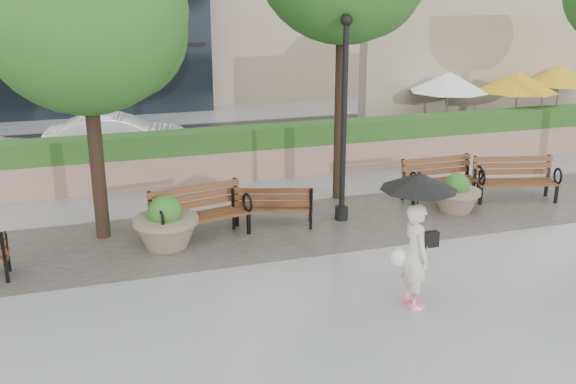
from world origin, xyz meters
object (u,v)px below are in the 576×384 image
object	(u,v)px
planter_right	(456,197)
pedestrian	(417,227)
bench_3	(440,188)
bench_4	(514,188)
bench_1	(201,224)
planter_left	(166,227)
bench_2	(272,214)
car_right	(118,137)
lamppost	(344,134)

from	to	relation	value
planter_right	pedestrian	world-z (taller)	pedestrian
bench_3	bench_4	distance (m)	1.74
bench_3	bench_4	world-z (taller)	bench_4
bench_1	bench_4	xyz separation A→B (m)	(7.53, 0.14, -0.01)
bench_3	planter_left	bearing A→B (deg)	-172.43
planter_left	planter_right	bearing A→B (deg)	0.94
bench_2	bench_4	distance (m)	5.96
bench_1	bench_4	bearing A→B (deg)	-11.48
planter_left	car_right	size ratio (longest dim) A/B	0.31
pedestrian	bench_3	bearing A→B (deg)	-31.76
bench_2	car_right	bearing A→B (deg)	-50.07
bench_3	bench_2	bearing A→B (deg)	-174.49
bench_3	lamppost	size ratio (longest dim) A/B	0.43
car_right	bench_1	bearing A→B (deg)	-165.32
car_right	pedestrian	world-z (taller)	pedestrian
bench_1	bench_2	size ratio (longest dim) A/B	1.14
bench_4	lamppost	bearing A→B (deg)	-165.51
bench_4	planter_left	distance (m)	8.26
planter_right	car_right	world-z (taller)	car_right
planter_right	bench_2	bearing A→B (deg)	174.60
bench_3	lamppost	bearing A→B (deg)	-168.77
planter_left	lamppost	distance (m)	4.14
bench_4	lamppost	world-z (taller)	lamppost
car_right	bench_4	bearing A→B (deg)	-122.85
bench_3	bench_4	bearing A→B (deg)	-21.87
bench_2	planter_right	world-z (taller)	bench_2
bench_3	car_right	world-z (taller)	car_right
bench_2	car_right	distance (m)	7.25
bench_2	planter_right	xyz separation A→B (m)	(4.20, -0.40, 0.08)
bench_1	pedestrian	distance (m)	4.78
bench_2	planter_left	bearing A→B (deg)	30.36
bench_1	pedestrian	bearing A→B (deg)	-67.66
planter_right	pedestrian	bearing A→B (deg)	-129.92
bench_1	car_right	distance (m)	7.08
planter_left	bench_4	bearing A→B (deg)	2.61
bench_4	planter_left	bearing A→B (deg)	-162.71
bench_1	pedestrian	xyz separation A→B (m)	(2.67, -3.84, 1.01)
bench_4	lamppost	distance (m)	4.71
bench_4	planter_right	bearing A→B (deg)	-156.60
bench_1	bench_3	size ratio (longest dim) A/B	1.11
bench_3	planter_left	size ratio (longest dim) A/B	1.48
lamppost	bench_3	bearing A→B (deg)	12.20
bench_2	lamppost	distance (m)	2.26
bench_2	bench_3	distance (m)	4.36
planter_right	car_right	xyz separation A→B (m)	(-6.90, 7.11, 0.32)
planter_left	planter_right	distance (m)	6.50
bench_1	bench_4	world-z (taller)	bench_1
bench_4	car_right	xyz separation A→B (m)	(-8.66, 6.84, 0.37)
bench_2	bench_3	size ratio (longest dim) A/B	0.97
bench_1	planter_left	size ratio (longest dim) A/B	1.64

